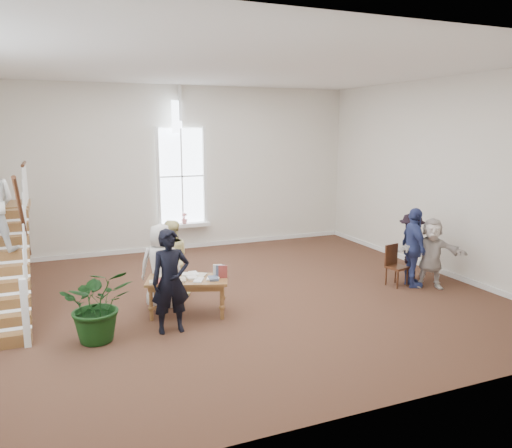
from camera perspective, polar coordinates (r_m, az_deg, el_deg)
name	(u,v)px	position (r m, az deg, el deg)	size (l,w,h in m)	color
ground	(238,297)	(10.21, -2.02, -8.29)	(10.00, 10.00, 0.00)	#4B2B1D
room_shell	(184,235)	(14.16, -8.24, -1.26)	(10.49, 10.00, 10.00)	silver
library_table	(187,283)	(9.17, -7.94, -6.69)	(1.61, 1.17, 0.73)	brown
police_officer	(171,281)	(8.39, -9.74, -6.46)	(0.64, 0.42, 1.75)	black
elderly_woman	(161,266)	(9.60, -10.80, -4.70)	(0.79, 0.51, 1.61)	beige
person_yellow	(171,259)	(10.14, -9.72, -3.94)	(0.76, 0.60, 1.57)	#EEE094
woman_cluster_a	(414,248)	(11.13, 17.57, -2.59)	(1.00, 0.42, 1.71)	navy
woman_cluster_b	(411,246)	(11.68, 17.29, -2.46)	(0.98, 0.56, 1.51)	black
woman_cluster_c	(431,253)	(11.21, 19.40, -3.16)	(1.39, 0.44, 1.50)	beige
floor_plant	(98,304)	(8.39, -17.60, -8.72)	(1.10, 0.95, 1.22)	black
side_chair	(395,263)	(11.21, 15.55, -4.33)	(0.46, 0.46, 0.89)	#391F0F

